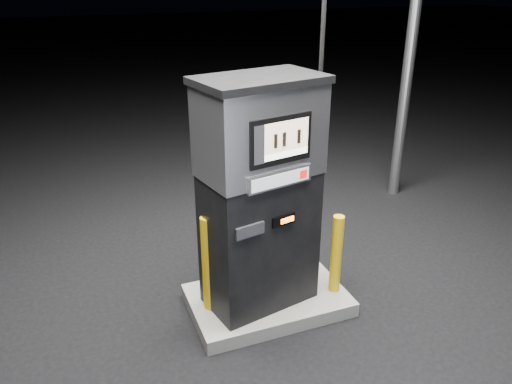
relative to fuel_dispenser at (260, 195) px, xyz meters
name	(u,v)px	position (x,y,z in m)	size (l,w,h in m)	color
ground	(268,306)	(0.10, 0.02, -1.31)	(80.00, 80.00, 0.00)	black
pump_island	(268,300)	(0.10, 0.02, -1.24)	(1.60, 1.00, 0.15)	#60605C
fuel_dispenser	(260,195)	(0.00, 0.00, 0.00)	(1.30, 0.88, 4.70)	black
bollard_left	(209,264)	(-0.52, 0.04, -0.66)	(0.13, 0.13, 1.00)	#CFA10B
bollard_right	(336,254)	(0.78, -0.15, -0.73)	(0.11, 0.11, 0.86)	#CFA10B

